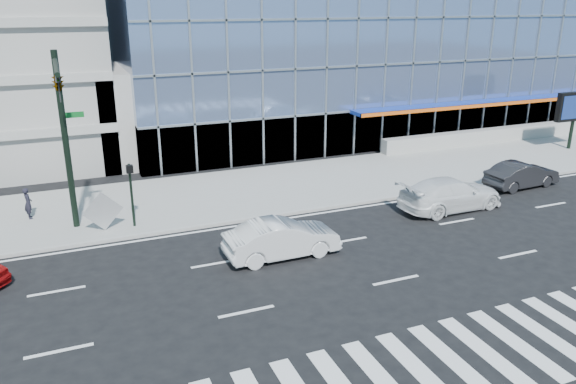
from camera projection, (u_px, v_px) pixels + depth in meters
name	position (u px, v px, depth m)	size (l,w,h in m)	color
ground	(346.00, 241.00, 24.89)	(160.00, 160.00, 0.00)	black
sidewalk	(280.00, 187.00, 31.87)	(120.00, 8.00, 0.15)	gray
theatre_building	(351.00, 31.00, 50.23)	(42.00, 26.00, 15.00)	#6A82B1
ramp_block	(142.00, 112.00, 37.50)	(6.00, 8.00, 6.00)	gray
retaining_wall	(551.00, 129.00, 43.46)	(30.00, 0.80, 1.00)	gray
traffic_signal	(61.00, 102.00, 22.93)	(1.14, 5.74, 8.00)	black
ped_signal_post	(131.00, 186.00, 25.46)	(0.30, 0.33, 3.00)	black
marquee_sign	(575.00, 108.00, 38.80)	(3.20, 0.43, 4.00)	black
white_suv	(451.00, 194.00, 28.42)	(2.28, 5.62, 1.63)	white
white_sedan	(282.00, 239.00, 23.16)	(1.67, 4.80, 1.58)	silver
dark_sedan	(522.00, 175.00, 31.81)	(1.55, 4.46, 1.47)	black
pedestrian	(28.00, 203.00, 26.83)	(0.56, 0.37, 1.53)	black
tilted_panel	(103.00, 211.00, 25.39)	(1.30, 0.06, 1.30)	#9F9F9F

